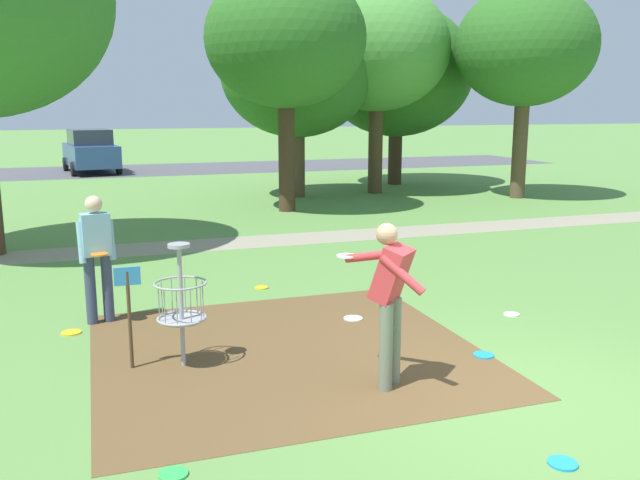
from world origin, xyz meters
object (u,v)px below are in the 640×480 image
object	(u,v)px
disc_golf_basket	(175,301)
tree_mid_right	(286,39)
frisbee_near_basket	(563,463)
frisbee_mid_grass	(173,474)
player_throwing	(389,294)
frisbee_by_tee	(512,314)
tree_mid_left	(526,47)
tree_far_left	(377,49)
parked_car_leftmost	(91,151)
frisbee_scattered_b	(261,288)
frisbee_far_right	(353,318)
frisbee_far_left	(71,333)
frisbee_scattered_a	(484,355)
player_foreground_watching	(97,252)
tree_mid_center	(397,71)
tree_near_right	(297,72)

from	to	relation	value
disc_golf_basket	tree_mid_right	size ratio (longest dim) A/B	0.22
frisbee_near_basket	frisbee_mid_grass	world-z (taller)	same
frisbee_mid_grass	tree_mid_right	xyz separation A→B (m)	(4.55, 12.66, 4.53)
player_throwing	frisbee_by_tee	xyz separation A→B (m)	(2.62, 1.63, -0.98)
tree_mid_left	tree_far_left	xyz separation A→B (m)	(-3.76, 2.53, 0.03)
parked_car_leftmost	frisbee_near_basket	bearing A→B (deg)	-82.48
frisbee_near_basket	frisbee_scattered_b	xyz separation A→B (m)	(-1.04, 5.99, 0.00)
frisbee_mid_grass	tree_far_left	world-z (taller)	tree_far_left
frisbee_mid_grass	frisbee_far_right	bearing A→B (deg)	49.08
frisbee_by_tee	frisbee_far_left	distance (m)	5.88
parked_car_leftmost	frisbee_scattered_a	bearing A→B (deg)	-80.15
player_foreground_watching	frisbee_by_tee	size ratio (longest dim) A/B	7.84
frisbee_far_left	frisbee_scattered_a	world-z (taller)	same
tree_mid_center	tree_mid_right	xyz separation A→B (m)	(-5.48, -4.85, 0.51)
player_throwing	frisbee_mid_grass	xyz separation A→B (m)	(-2.31, -1.04, -0.98)
disc_golf_basket	player_throwing	world-z (taller)	player_throwing
tree_near_right	frisbee_far_left	bearing A→B (deg)	-119.45
frisbee_far_right	tree_far_left	bearing A→B (deg)	65.48
tree_far_left	frisbee_by_tee	bearing A→B (deg)	-105.04
frisbee_far_right	parked_car_leftmost	size ratio (longest dim) A/B	0.06
disc_golf_basket	frisbee_far_left	distance (m)	2.06
tree_near_right	tree_mid_left	size ratio (longest dim) A/B	0.91
tree_mid_right	parked_car_leftmost	xyz separation A→B (m)	(-5.04, 12.96, -3.62)
frisbee_mid_grass	tree_mid_center	bearing A→B (deg)	60.18
frisbee_scattered_a	parked_car_leftmost	distance (m)	24.55
player_throwing	frisbee_far_right	xyz separation A→B (m)	(0.47, 2.17, -0.98)
player_throwing	parked_car_leftmost	world-z (taller)	parked_car_leftmost
frisbee_scattered_b	tree_near_right	world-z (taller)	tree_near_right
player_throwing	frisbee_scattered_a	xyz separation A→B (m)	(1.40, 0.41, -0.98)
disc_golf_basket	tree_mid_right	distance (m)	11.82
tree_mid_left	frisbee_mid_grass	bearing A→B (deg)	-133.16
frisbee_far_left	frisbee_far_right	xyz separation A→B (m)	(3.62, -0.62, 0.00)
tree_mid_left	tree_far_left	distance (m)	4.53
frisbee_far_left	tree_far_left	bearing A→B (deg)	51.65
frisbee_near_basket	tree_mid_right	world-z (taller)	tree_mid_right
player_foreground_watching	disc_golf_basket	bearing A→B (deg)	-67.17
frisbee_near_basket	parked_car_leftmost	bearing A→B (deg)	97.52
frisbee_near_basket	parked_car_leftmost	xyz separation A→B (m)	(-3.49, 26.47, 0.91)
frisbee_by_tee	frisbee_far_right	bearing A→B (deg)	166.09
frisbee_by_tee	tree_far_left	bearing A→B (deg)	74.96
frisbee_scattered_b	parked_car_leftmost	xyz separation A→B (m)	(-2.46, 20.48, 0.91)
frisbee_by_tee	player_throwing	bearing A→B (deg)	-148.04
frisbee_far_left	tree_mid_right	bearing A→B (deg)	58.62
tree_mid_center	frisbee_far_right	bearing A→B (deg)	-116.90
disc_golf_basket	tree_near_right	world-z (taller)	tree_near_right
player_foreground_watching	frisbee_mid_grass	distance (m)	4.30
disc_golf_basket	tree_near_right	xyz separation A→B (m)	(5.34, 13.05, 3.09)
tree_mid_right	parked_car_leftmost	distance (m)	14.36
player_throwing	tree_mid_center	world-z (taller)	tree_mid_center
frisbee_far_right	tree_far_left	xyz separation A→B (m)	(5.59, 12.25, 4.59)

